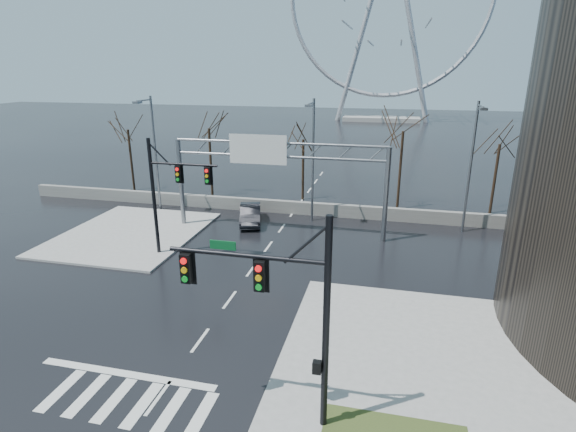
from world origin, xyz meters
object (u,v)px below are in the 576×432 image
(sign_gantry, at_px, (273,167))
(ferris_wheel, at_px, (389,2))
(car, at_px, (250,214))
(signal_mast_near, at_px, (286,302))
(signal_mast_far, at_px, (168,187))

(sign_gantry, relative_size, ferris_wheel, 0.32)
(sign_gantry, height_order, car, sign_gantry)
(signal_mast_near, bearing_deg, sign_gantry, 106.19)
(signal_mast_far, height_order, car, signal_mast_far)
(signal_mast_far, height_order, sign_gantry, signal_mast_far)
(ferris_wheel, xyz_separation_m, car, (-7.82, -78.35, -25.35))
(signal_mast_near, xyz_separation_m, sign_gantry, (-5.52, 19.00, 0.31))
(signal_mast_far, relative_size, sign_gantry, 0.49)
(sign_gantry, relative_size, car, 3.46)
(signal_mast_far, xyz_separation_m, ferris_wheel, (10.87, 86.04, 21.30))
(signal_mast_near, bearing_deg, signal_mast_far, 130.26)
(ferris_wheel, distance_m, car, 82.73)
(signal_mast_near, bearing_deg, car, 111.06)
(signal_mast_near, height_order, ferris_wheel, ferris_wheel)
(signal_mast_far, bearing_deg, sign_gantry, 47.53)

